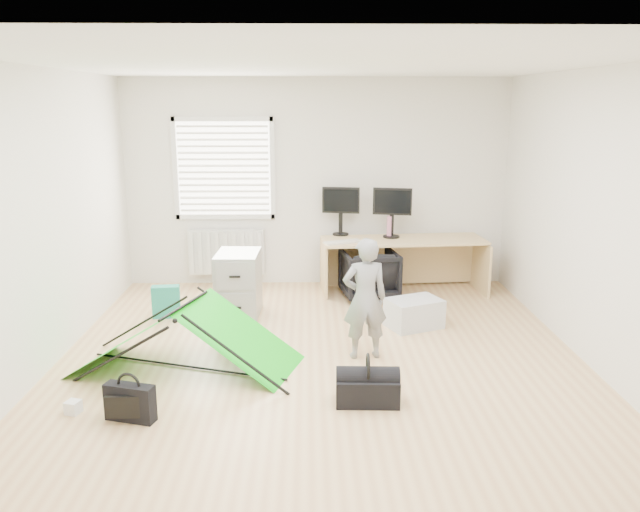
{
  "coord_description": "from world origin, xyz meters",
  "views": [
    {
      "loc": [
        -0.12,
        -5.42,
        2.39
      ],
      "look_at": [
        0.0,
        0.4,
        0.95
      ],
      "focal_mm": 35.0,
      "sensor_mm": 36.0,
      "label": 1
    }
  ],
  "objects_px": {
    "office_chair": "(369,274)",
    "monitor_right": "(392,219)",
    "desk": "(403,266)",
    "filing_cabinet": "(239,284)",
    "laptop_bag": "(130,403)",
    "person": "(365,299)",
    "kite": "(186,337)",
    "storage_crate": "(414,313)",
    "thermos": "(390,227)",
    "monitor_left": "(341,218)",
    "duffel_bag": "(367,390)"
  },
  "relations": [
    {
      "from": "office_chair",
      "to": "monitor_right",
      "type": "bearing_deg",
      "value": -141.17
    },
    {
      "from": "desk",
      "to": "filing_cabinet",
      "type": "xyz_separation_m",
      "value": [
        -2.01,
        -0.82,
        0.02
      ]
    },
    {
      "from": "laptop_bag",
      "to": "office_chair",
      "type": "bearing_deg",
      "value": 71.3
    },
    {
      "from": "person",
      "to": "kite",
      "type": "relative_size",
      "value": 0.6
    },
    {
      "from": "office_chair",
      "to": "storage_crate",
      "type": "height_order",
      "value": "office_chair"
    },
    {
      "from": "thermos",
      "to": "monitor_left",
      "type": "bearing_deg",
      "value": 166.24
    },
    {
      "from": "person",
      "to": "duffel_bag",
      "type": "bearing_deg",
      "value": 78.9
    },
    {
      "from": "desk",
      "to": "laptop_bag",
      "type": "bearing_deg",
      "value": -132.74
    },
    {
      "from": "office_chair",
      "to": "kite",
      "type": "bearing_deg",
      "value": 39.03
    },
    {
      "from": "monitor_left",
      "to": "filing_cabinet",
      "type": "bearing_deg",
      "value": -127.74
    },
    {
      "from": "duffel_bag",
      "to": "storage_crate",
      "type": "bearing_deg",
      "value": 71.42
    },
    {
      "from": "monitor_left",
      "to": "thermos",
      "type": "distance_m",
      "value": 0.65
    },
    {
      "from": "laptop_bag",
      "to": "monitor_right",
      "type": "bearing_deg",
      "value": 70.5
    },
    {
      "from": "monitor_left",
      "to": "thermos",
      "type": "height_order",
      "value": "monitor_left"
    },
    {
      "from": "monitor_left",
      "to": "person",
      "type": "relative_size",
      "value": 0.41
    },
    {
      "from": "desk",
      "to": "person",
      "type": "height_order",
      "value": "person"
    },
    {
      "from": "desk",
      "to": "thermos",
      "type": "bearing_deg",
      "value": 138.74
    },
    {
      "from": "monitor_left",
      "to": "thermos",
      "type": "bearing_deg",
      "value": -3.32
    },
    {
      "from": "thermos",
      "to": "storage_crate",
      "type": "height_order",
      "value": "thermos"
    },
    {
      "from": "storage_crate",
      "to": "duffel_bag",
      "type": "bearing_deg",
      "value": -110.91
    },
    {
      "from": "monitor_left",
      "to": "monitor_right",
      "type": "height_order",
      "value": "monitor_right"
    },
    {
      "from": "office_chair",
      "to": "kite",
      "type": "xyz_separation_m",
      "value": [
        -1.88,
        -2.09,
        -0.0
      ]
    },
    {
      "from": "laptop_bag",
      "to": "storage_crate",
      "type": "bearing_deg",
      "value": 54.72
    },
    {
      "from": "monitor_left",
      "to": "thermos",
      "type": "xyz_separation_m",
      "value": [
        0.62,
        -0.15,
        -0.09
      ]
    },
    {
      "from": "office_chair",
      "to": "laptop_bag",
      "type": "relative_size",
      "value": 1.72
    },
    {
      "from": "office_chair",
      "to": "person",
      "type": "distance_m",
      "value": 1.89
    },
    {
      "from": "storage_crate",
      "to": "duffel_bag",
      "type": "distance_m",
      "value": 1.89
    },
    {
      "from": "thermos",
      "to": "laptop_bag",
      "type": "xyz_separation_m",
      "value": [
        -2.42,
        -3.41,
        -0.69
      ]
    },
    {
      "from": "laptop_bag",
      "to": "duffel_bag",
      "type": "height_order",
      "value": "laptop_bag"
    },
    {
      "from": "duffel_bag",
      "to": "laptop_bag",
      "type": "bearing_deg",
      "value": -170.2
    },
    {
      "from": "filing_cabinet",
      "to": "monitor_right",
      "type": "bearing_deg",
      "value": 28.63
    },
    {
      "from": "monitor_right",
      "to": "storage_crate",
      "type": "relative_size",
      "value": 0.88
    },
    {
      "from": "desk",
      "to": "duffel_bag",
      "type": "distance_m",
      "value": 3.14
    },
    {
      "from": "desk",
      "to": "person",
      "type": "bearing_deg",
      "value": -112.52
    },
    {
      "from": "monitor_right",
      "to": "storage_crate",
      "type": "height_order",
      "value": "monitor_right"
    },
    {
      "from": "kite",
      "to": "laptop_bag",
      "type": "height_order",
      "value": "kite"
    },
    {
      "from": "filing_cabinet",
      "to": "thermos",
      "type": "xyz_separation_m",
      "value": [
        1.85,
        0.94,
        0.47
      ]
    },
    {
      "from": "desk",
      "to": "kite",
      "type": "height_order",
      "value": "desk"
    },
    {
      "from": "thermos",
      "to": "duffel_bag",
      "type": "distance_m",
      "value": 3.3
    },
    {
      "from": "kite",
      "to": "laptop_bag",
      "type": "distance_m",
      "value": 1.01
    },
    {
      "from": "storage_crate",
      "to": "kite",
      "type": "bearing_deg",
      "value": -155.33
    },
    {
      "from": "filing_cabinet",
      "to": "monitor_left",
      "type": "distance_m",
      "value": 1.74
    },
    {
      "from": "monitor_left",
      "to": "office_chair",
      "type": "xyz_separation_m",
      "value": [
        0.33,
        -0.51,
        -0.62
      ]
    },
    {
      "from": "storage_crate",
      "to": "duffel_bag",
      "type": "relative_size",
      "value": 1.09
    },
    {
      "from": "laptop_bag",
      "to": "duffel_bag",
      "type": "xyz_separation_m",
      "value": [
        1.85,
        0.24,
        -0.04
      ]
    },
    {
      "from": "monitor_left",
      "to": "monitor_right",
      "type": "relative_size",
      "value": 0.98
    },
    {
      "from": "monitor_right",
      "to": "thermos",
      "type": "xyz_separation_m",
      "value": [
        -0.02,
        0.02,
        -0.1
      ]
    },
    {
      "from": "filing_cabinet",
      "to": "monitor_right",
      "type": "xyz_separation_m",
      "value": [
        1.87,
        0.93,
        0.57
      ]
    },
    {
      "from": "filing_cabinet",
      "to": "monitor_right",
      "type": "distance_m",
      "value": 2.16
    },
    {
      "from": "desk",
      "to": "filing_cabinet",
      "type": "relative_size",
      "value": 2.8
    }
  ]
}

